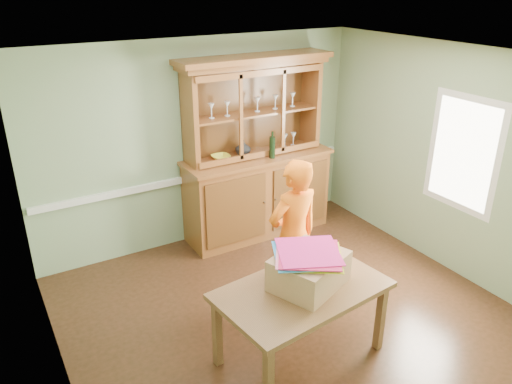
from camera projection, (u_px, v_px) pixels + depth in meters
floor at (282, 308)px, 5.50m from camera, size 4.50×4.50×0.00m
ceiling at (289, 58)px, 4.42m from camera, size 4.50×4.50×0.00m
wall_back at (201, 143)px, 6.54m from camera, size 4.50×0.00×4.50m
wall_left at (46, 256)px, 3.91m from camera, size 0.00×4.00×4.00m
wall_right at (441, 158)px, 6.00m from camera, size 0.00×4.00×4.00m
wall_front at (448, 301)px, 3.38m from camera, size 4.50×0.00×4.50m
chair_rail at (203, 176)px, 6.70m from camera, size 4.41×0.05×0.08m
framed_map at (38, 218)px, 4.08m from camera, size 0.03×0.60×0.46m
window_panel at (463, 154)px, 5.69m from camera, size 0.03×0.96×1.36m
china_hutch at (256, 175)px, 6.83m from camera, size 2.09×0.69×2.46m
dining_table at (302, 296)px, 4.56m from camera, size 1.63×1.09×0.77m
cardboard_box at (309, 271)px, 4.51m from camera, size 0.79×0.72×0.30m
kite_stack at (308, 254)px, 4.43m from camera, size 0.73×0.73×0.05m
person at (293, 237)px, 5.21m from camera, size 0.66×0.46×1.72m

